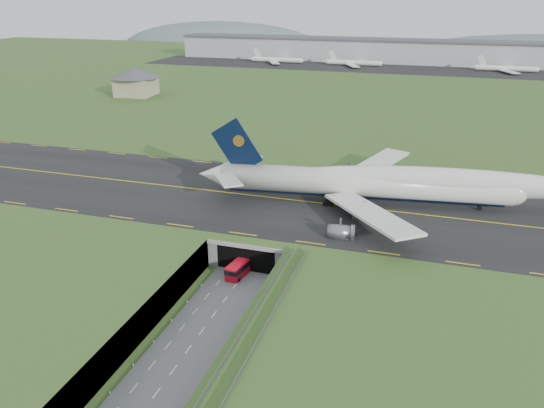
% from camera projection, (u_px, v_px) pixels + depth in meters
% --- Properties ---
extents(ground, '(900.00, 900.00, 0.00)m').
position_uv_depth(ground, '(231.00, 292.00, 97.68)').
color(ground, '#3D5A24').
rests_on(ground, ground).
extents(airfield_deck, '(800.00, 800.00, 6.00)m').
position_uv_depth(airfield_deck, '(231.00, 278.00, 96.56)').
color(airfield_deck, gray).
rests_on(airfield_deck, ground).
extents(trench_road, '(12.00, 75.00, 0.20)m').
position_uv_depth(trench_road, '(215.00, 313.00, 91.00)').
color(trench_road, slate).
rests_on(trench_road, ground).
extents(taxiway, '(800.00, 44.00, 0.18)m').
position_uv_depth(taxiway, '(282.00, 199.00, 124.61)').
color(taxiway, black).
rests_on(taxiway, airfield_deck).
extents(tunnel_portal, '(17.00, 22.30, 6.00)m').
position_uv_depth(tunnel_portal, '(260.00, 238.00, 111.22)').
color(tunnel_portal, gray).
rests_on(tunnel_portal, ground).
extents(guideway, '(3.00, 53.00, 7.05)m').
position_uv_depth(guideway, '(253.00, 339.00, 75.72)').
color(guideway, '#A8A8A3').
rests_on(guideway, ground).
extents(jumbo_jet, '(89.89, 58.26, 19.43)m').
position_uv_depth(jumbo_jet, '(391.00, 184.00, 119.34)').
color(jumbo_jet, silver).
rests_on(jumbo_jet, ground).
extents(shuttle_tram, '(3.69, 7.31, 2.86)m').
position_uv_depth(shuttle_tram, '(239.00, 268.00, 102.73)').
color(shuttle_tram, red).
rests_on(shuttle_tram, ground).
extents(service_building, '(24.92, 24.92, 12.67)m').
position_uv_depth(service_building, '(135.00, 79.00, 245.19)').
color(service_building, tan).
rests_on(service_building, ground).
extents(cargo_terminal, '(320.00, 67.00, 15.60)m').
position_uv_depth(cargo_terminal, '(393.00, 51.00, 357.49)').
color(cargo_terminal, '#B2B2B2').
rests_on(cargo_terminal, ground).
extents(distant_hills, '(700.00, 91.00, 60.00)m').
position_uv_depth(distant_hills, '(481.00, 59.00, 461.93)').
color(distant_hills, slate).
rests_on(distant_hills, ground).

